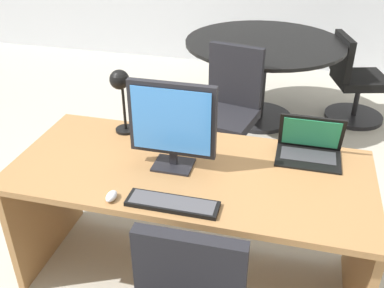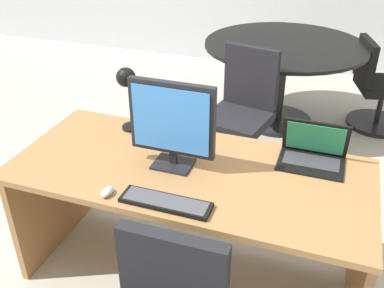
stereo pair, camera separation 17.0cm
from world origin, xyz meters
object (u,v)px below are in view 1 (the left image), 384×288
Objects in this scene: laptop at (310,143)px; desk_lamp at (121,88)px; desk at (193,196)px; meeting_chair_near at (226,120)px; keyboard at (173,204)px; mouse at (111,196)px; monitor at (172,123)px; meeting_chair_far at (354,86)px; meeting_table at (263,61)px.

laptop is 1.07m from desk_lamp.
meeting_chair_near is (-0.03, 1.23, -0.15)m from desk.
keyboard is (0.00, -0.37, 0.23)m from desk.
meeting_chair_near is (-0.03, 1.59, -0.37)m from keyboard.
keyboard is 0.29m from mouse.
keyboard is at bearing -73.81° from monitor.
meeting_chair_near is at bearing 66.67° from desk_lamp.
desk_lamp is 0.46× the size of meeting_chair_far.
meeting_table is 1.73× the size of meeting_chair_far.
desk_lamp is (-0.38, 0.28, 0.03)m from monitor.
monitor is at bearing -114.71° from meeting_chair_far.
desk is 1.23m from meeting_chair_near.
keyboard is 0.29× the size of meeting_table.
desk is 1.27× the size of meeting_table.
keyboard reaches higher than desk.
laptop is at bearing 35.95° from mouse.
meeting_chair_far reaches higher than desk.
mouse is at bearing -99.85° from meeting_table.
desk_lamp is (-0.47, 0.59, 0.27)m from keyboard.
meeting_chair_near is at bearing 91.50° from desk.
laptop is 1.07m from mouse.
desk_lamp is 1.27m from meeting_chair_near.
meeting_table is at bearing -164.56° from meeting_chair_far.
meeting_chair_far is at bearing 55.03° from desk_lamp.
meeting_chair_near is at bearing 81.17° from mouse.
keyboard is 1.64m from meeting_chair_near.
desk_lamp is at bearing -124.97° from meeting_chair_far.
meeting_chair_far is (0.43, 2.10, -0.48)m from laptop.
meeting_chair_far is (1.48, 2.11, -0.69)m from desk_lamp.
meeting_chair_far is at bearing 46.66° from meeting_chair_near.
laptop reaches higher than mouse.
meeting_table is 0.91m from meeting_chair_near.
mouse is 0.09× the size of meeting_chair_near.
meeting_chair_far is at bearing 64.59° from mouse.
mouse is (-0.29, -0.03, 0.01)m from keyboard.
mouse is at bearing -125.75° from desk.
monitor is 1.37× the size of laptop.
desk is at bearing -24.95° from desk_lamp.
monitor is 0.75m from laptop.
desk is 0.43m from keyboard.
laptop reaches higher than meeting_chair_far.
desk_lamp is at bearing 143.85° from monitor.
meeting_table is at bearing 86.59° from keyboard.
meeting_chair_near is (-0.18, -0.87, -0.21)m from meeting_table.
desk is 22.46× the size of mouse.
monitor reaches higher than keyboard.
desk is 4.35× the size of keyboard.
laptop is 4.10× the size of mouse.
laptop reaches higher than meeting_chair_near.
meeting_chair_far is at bearing 66.55° from desk.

